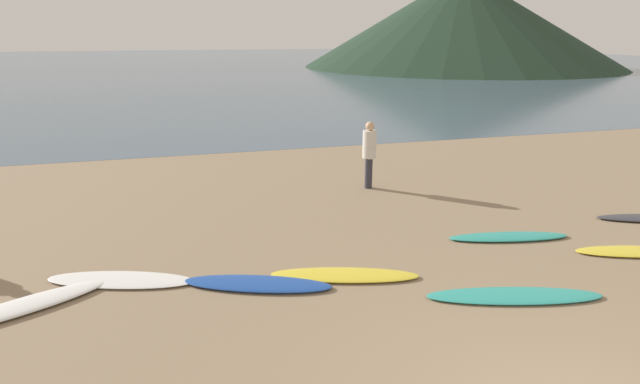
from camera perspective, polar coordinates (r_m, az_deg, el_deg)
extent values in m
cube|color=#8C7559|center=(13.50, 0.46, 1.29)|extent=(120.00, 120.00, 0.20)
cube|color=#475B6B|center=(66.21, -12.46, 14.15)|extent=(140.00, 100.00, 0.01)
cone|color=#1E3323|center=(60.49, 15.73, 18.36)|extent=(34.58, 34.58, 9.99)
ellipsoid|color=white|center=(8.35, -31.12, -11.19)|extent=(2.39, 1.51, 0.10)
ellipsoid|color=white|center=(8.54, -21.78, -9.28)|extent=(2.41, 1.28, 0.06)
ellipsoid|color=#1E479E|center=(7.87, -7.16, -10.34)|extent=(2.36, 1.32, 0.08)
ellipsoid|color=yellow|center=(8.09, 2.83, -9.44)|extent=(2.42, 1.18, 0.07)
ellipsoid|color=teal|center=(8.04, 21.31, -10.96)|extent=(2.66, 1.16, 0.06)
ellipsoid|color=teal|center=(10.15, 20.71, -4.79)|extent=(2.35, 0.89, 0.07)
ellipsoid|color=yellow|center=(10.51, 32.38, -5.75)|extent=(2.19, 1.07, 0.07)
cylinder|color=#2D2D38|center=(12.50, 5.56, 2.18)|extent=(0.19, 0.19, 0.78)
cylinder|color=beige|center=(12.33, 5.66, 5.44)|extent=(0.34, 0.34, 0.68)
sphere|color=tan|center=(12.24, 5.73, 7.49)|extent=(0.22, 0.22, 0.22)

